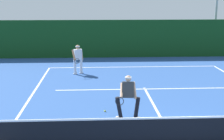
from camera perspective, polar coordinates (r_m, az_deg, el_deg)
court_line_baseline_far at (r=20.10m, az=3.72°, el=0.56°), size 10.35×0.10×0.01m
court_line_service at (r=15.32m, az=5.87°, el=-3.37°), size 8.44×0.10×0.01m
court_line_centre at (r=12.53m, az=7.96°, el=-7.15°), size 0.10×6.40×0.01m
tennis_net at (r=9.44m, az=11.75°, el=-10.83°), size 11.34×0.09×1.10m
player_near at (r=11.35m, az=2.84°, el=-4.51°), size 0.94×0.88×1.60m
player_far at (r=18.13m, az=-6.08°, el=2.11°), size 0.67×0.93×1.66m
tennis_ball at (r=12.28m, az=-1.26°, el=-7.29°), size 0.07×0.07×0.07m
back_fence_windscreen at (r=23.19m, az=2.80°, el=5.58°), size 22.70×0.12×2.70m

